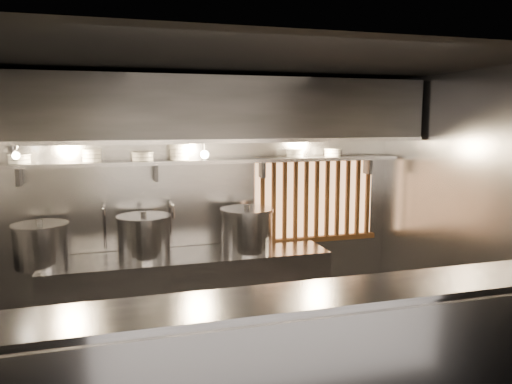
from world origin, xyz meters
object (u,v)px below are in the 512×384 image
stock_pot_left (41,245)px  stock_pot_mid (144,236)px  stock_pot_right (247,230)px  heat_lamp (12,149)px  pendant_bulb (205,154)px

stock_pot_left → stock_pot_mid: size_ratio=0.89×
stock_pot_right → heat_lamp: bearing=-173.4°
pendant_bulb → stock_pot_left: size_ratio=0.29×
pendant_bulb → stock_pot_mid: size_ratio=0.26×
stock_pot_right → stock_pot_left: bearing=179.3°
heat_lamp → pendant_bulb: (1.80, 0.35, -0.11)m
heat_lamp → pendant_bulb: bearing=11.0°
heat_lamp → stock_pot_mid: bearing=14.9°
stock_pot_mid → stock_pot_left: bearing=-178.8°
pendant_bulb → stock_pot_right: (0.44, -0.09, -0.82)m
pendant_bulb → stock_pot_mid: bearing=-176.1°
pendant_bulb → stock_pot_left: 1.86m
stock_pot_mid → stock_pot_right: (1.10, -0.05, 0.01)m
stock_pot_mid → stock_pot_right: 1.10m
heat_lamp → stock_pot_mid: 1.51m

